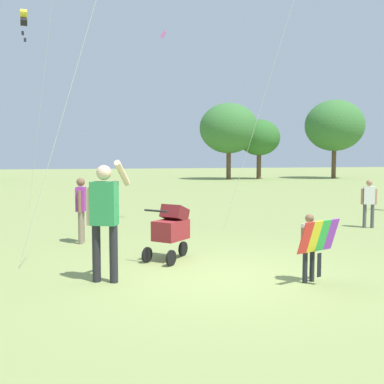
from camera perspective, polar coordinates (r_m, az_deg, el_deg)
ground_plane at (r=7.69m, az=3.05°, el=-10.04°), size 120.00×120.00×0.00m
treeline_distant at (r=36.15m, az=-3.41°, el=7.47°), size 38.31×4.94×6.44m
child_with_butterfly_kite at (r=7.33m, az=14.25°, el=-5.79°), size 0.76×0.50×1.05m
person_adult_flyer at (r=7.21m, az=-10.55°, el=-2.40°), size 0.69×0.53×1.86m
stroller at (r=8.65m, az=-2.51°, el=-4.30°), size 0.97×0.98×1.03m
kite_green_novelty at (r=17.94m, az=-19.68°, el=19.00°), size 1.25×3.00×6.88m
distant_kites_cluster at (r=31.73m, az=-15.09°, el=20.23°), size 18.85×11.51×4.99m
person_red_shirt at (r=13.29m, az=20.66°, el=-0.85°), size 0.39×0.26×1.28m
person_couple_left at (r=10.55m, az=-13.30°, el=-1.52°), size 0.24×0.46×1.44m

